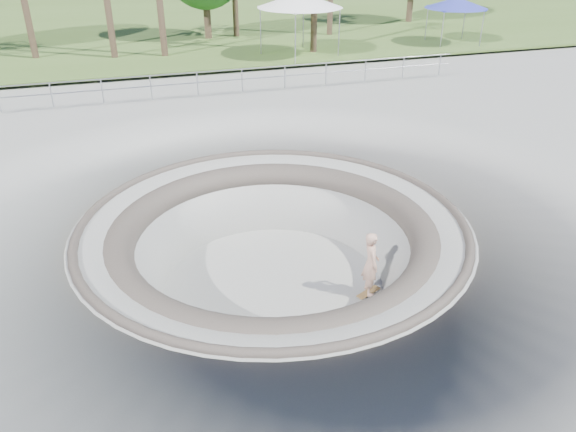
% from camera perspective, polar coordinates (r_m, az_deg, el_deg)
% --- Properties ---
extents(ground, '(180.00, 180.00, 0.00)m').
position_cam_1_polar(ground, '(14.73, -1.54, -0.71)').
color(ground, '#979792').
rests_on(ground, ground).
extents(skate_bowl, '(14.00, 14.00, 4.10)m').
position_cam_1_polar(skate_bowl, '(15.69, -1.46, -6.58)').
color(skate_bowl, '#979792').
rests_on(skate_bowl, ground).
extents(grass_strip, '(180.00, 36.00, 0.12)m').
position_cam_1_polar(grass_strip, '(47.08, -13.64, 18.91)').
color(grass_strip, '#415B24').
rests_on(grass_strip, ground).
extents(distant_hills, '(103.20, 45.00, 28.60)m').
position_cam_1_polar(distant_hills, '(71.40, -11.59, 16.09)').
color(distant_hills, brown).
rests_on(distant_hills, ground).
extents(safety_railing, '(25.00, 0.06, 1.03)m').
position_cam_1_polar(safety_railing, '(25.50, -9.18, 13.17)').
color(safety_railing, '#92949A').
rests_on(safety_railing, ground).
extents(skateboard, '(0.79, 0.52, 0.08)m').
position_cam_1_polar(skateboard, '(15.40, 8.17, -7.69)').
color(skateboard, olive).
rests_on(skateboard, ground).
extents(skater, '(0.52, 0.71, 1.81)m').
position_cam_1_polar(skater, '(14.88, 8.41, -4.80)').
color(skater, tan).
rests_on(skater, skateboard).
extents(canopy_white, '(6.10, 6.10, 3.30)m').
position_cam_1_polar(canopy_white, '(32.33, 1.21, 21.07)').
color(canopy_white, '#92949A').
rests_on(canopy_white, ground).
extents(canopy_blue, '(5.19, 5.19, 2.65)m').
position_cam_1_polar(canopy_blue, '(37.19, 16.74, 20.01)').
color(canopy_blue, '#92949A').
rests_on(canopy_blue, ground).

